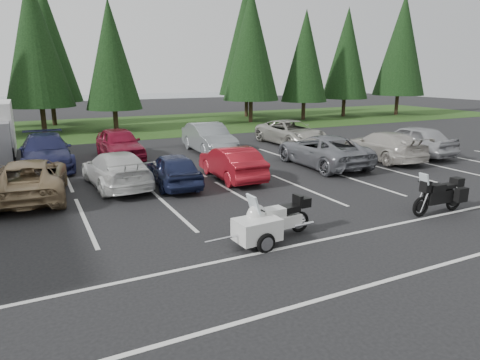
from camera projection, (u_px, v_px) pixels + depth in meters
name	position (u px, v px, depth m)	size (l,w,h in m)	color
ground	(243.00, 207.00, 14.25)	(120.00, 120.00, 0.00)	black
grass_strip	(111.00, 127.00, 35.06)	(80.00, 16.00, 0.01)	#1F3711
lake_water	(100.00, 102.00, 63.68)	(70.00, 50.00, 0.02)	slate
stall_markings	(219.00, 193.00, 15.99)	(32.00, 16.00, 0.01)	silver
conifer_4	(35.00, 41.00, 30.34)	(4.80, 4.80, 11.17)	#332316
conifer_5	(111.00, 55.00, 31.60)	(4.14, 4.14, 9.63)	#332316
conifer_6	(251.00, 44.00, 36.98)	(4.93, 4.93, 11.48)	#332316
conifer_7	(305.00, 56.00, 39.32)	(4.27, 4.27, 9.94)	#332316
conifer_8	(347.00, 54.00, 42.31)	(4.53, 4.53, 10.56)	#332316
conifer_9	(402.00, 45.00, 43.56)	(5.19, 5.19, 12.10)	#332316
conifer_back_b	(46.00, 42.00, 34.71)	(4.97, 4.97, 11.58)	#332316
conifer_back_c	(247.00, 39.00, 41.73)	(5.50, 5.50, 12.81)	#332316
car_near_2	(30.00, 179.00, 15.14)	(2.35, 5.10, 1.42)	#8A7250
car_near_3	(116.00, 169.00, 16.68)	(1.95, 4.80, 1.39)	silver
car_near_4	(173.00, 169.00, 16.81)	(1.58, 3.94, 1.34)	#1A2142
car_near_5	(231.00, 163.00, 17.92)	(1.47, 4.21, 1.39)	maroon
car_near_6	(322.00, 150.00, 20.40)	(2.49, 5.41, 1.50)	slate
car_near_7	(383.00, 146.00, 21.81)	(2.04, 5.02, 1.46)	#B8B1A8
car_near_8	(411.00, 140.00, 23.02)	(1.94, 4.83, 1.65)	#9F9FA3
car_far_1	(46.00, 151.00, 19.96)	(2.19, 5.38, 1.56)	#1D2048
car_far_2	(119.00, 143.00, 22.14)	(1.87, 4.66, 1.59)	maroon
car_far_3	(209.00, 138.00, 23.78)	(1.72, 4.92, 1.62)	slate
car_far_4	(291.00, 133.00, 26.48)	(2.47, 5.36, 1.49)	#A09D92
touring_motorcycle	(277.00, 214.00, 11.52)	(2.39, 0.74, 1.33)	silver
cargo_trailer	(257.00, 232.00, 10.99)	(1.65, 0.93, 0.76)	white
adventure_motorcycle	(439.00, 192.00, 13.48)	(2.32, 0.81, 1.41)	black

